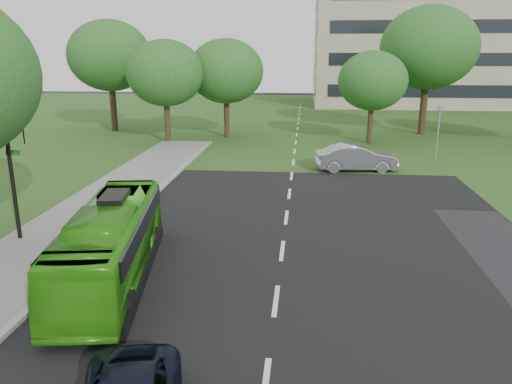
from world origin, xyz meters
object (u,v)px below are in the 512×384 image
tree_park_d (429,48)px  bus (112,243)px  tree_park_f (110,56)px  traffic_light (14,160)px  tree_park_a (165,73)px  tree_park_b (226,71)px  camera_pole (439,126)px  office_building (457,15)px  tree_park_c (373,81)px  sedan (356,158)px

tree_park_d → bus: tree_park_d is taller
tree_park_f → traffic_light: (7.33, -29.06, -3.71)m
tree_park_a → traffic_light: size_ratio=1.49×
tree_park_b → traffic_light: 26.59m
tree_park_b → tree_park_d: size_ratio=0.75×
tree_park_b → tree_park_f: 11.88m
tree_park_d → camera_pole: tree_park_d is taller
office_building → tree_park_b: (-28.16, -33.80, -6.75)m
office_building → camera_pole: (-11.96, -41.96, -10.09)m
traffic_light → camera_pole: 27.16m
tree_park_a → bus: size_ratio=0.94×
office_building → traffic_light: office_building is taller
tree_park_c → traffic_light: 29.55m
tree_park_d → tree_park_a: bearing=-163.3°
tree_park_c → tree_park_d: (5.37, 5.17, 2.62)m
sedan → camera_pole: bearing=-62.6°
tree_park_b → tree_park_f: (-11.45, 2.90, 1.27)m
office_building → tree_park_d: (-10.46, -30.30, -4.79)m
tree_park_a → tree_park_c: 16.91m
camera_pole → sedan: bearing=-124.1°
bus → sedan: bearing=51.5°
bus → camera_pole: size_ratio=2.40×
office_building → tree_park_a: size_ratio=4.78×
tree_park_f → tree_park_c: bearing=-10.9°
tree_park_a → tree_park_b: bearing=34.9°
tree_park_d → traffic_light: tree_park_d is taller
tree_park_f → bus: (12.15, -31.96, -5.78)m
tree_park_a → camera_pole: 21.56m
tree_park_c → sedan: size_ratio=1.46×
tree_park_c → tree_park_f: tree_park_f is taller
tree_park_f → tree_park_d: bearing=1.2°
tree_park_f → tree_park_b: bearing=-14.2°
bus → sedan: bus is taller
tree_park_d → bus: 37.29m
tree_park_b → tree_park_c: tree_park_b is taller
tree_park_a → sedan: (14.76, -9.06, -4.84)m
tree_park_a → tree_park_c: size_ratio=1.12×
bus → tree_park_f: bearing=101.8°
office_building → tree_park_c: 39.54m
tree_park_a → bus: 26.80m
bus → tree_park_b: bearing=82.4°
tree_park_c → tree_park_d: 7.90m
office_building → tree_park_d: size_ratio=3.52×
tree_park_d → traffic_light: 37.08m
bus → sedan: (9.55, 16.85, -0.40)m
office_building → traffic_light: bearing=-118.3°
tree_park_f → bus: bearing=-69.2°
tree_park_b → camera_pole: (16.20, -8.16, -3.34)m
tree_park_a → traffic_light: tree_park_a is taller
bus → camera_pole: camera_pole is taller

